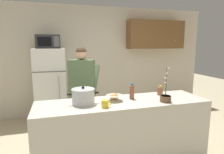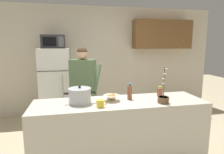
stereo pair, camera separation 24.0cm
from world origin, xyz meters
TOP-DOWN VIEW (x-y plane):
  - back_wall_unit at (0.25, 2.26)m, footprint 6.00×0.48m
  - kitchen_island at (0.00, 0.00)m, footprint 2.37×0.68m
  - refrigerator at (-1.01, 1.85)m, footprint 0.64×0.68m
  - microwave at (-1.01, 1.83)m, footprint 0.48×0.37m
  - person_near_pot at (-0.46, 0.81)m, footprint 0.61×0.57m
  - cooking_pot at (-0.54, 0.03)m, footprint 0.41×0.30m
  - coffee_mug at (-0.30, -0.19)m, footprint 0.13×0.09m
  - bread_bowl at (-0.11, 0.05)m, footprint 0.23×0.23m
  - bottle_near_edge at (0.16, 0.07)m, footprint 0.07×0.07m
  - bottle_mid_counter at (0.66, 0.16)m, footprint 0.09×0.09m
  - potted_orchid at (0.55, -0.19)m, footprint 0.15×0.15m

SIDE VIEW (x-z plane):
  - kitchen_island at x=0.00m, z-range 0.00..0.92m
  - refrigerator at x=-1.01m, z-range 0.00..1.61m
  - coffee_mug at x=-0.30m, z-range 0.92..1.02m
  - bread_bowl at x=-0.11m, z-range 0.92..1.02m
  - potted_orchid at x=0.55m, z-range 0.75..1.23m
  - bottle_mid_counter at x=0.66m, z-range 0.92..1.07m
  - cooking_pot at x=-0.54m, z-range 0.90..1.14m
  - bottle_near_edge at x=0.16m, z-range 0.92..1.15m
  - person_near_pot at x=-0.46m, z-range 0.21..1.86m
  - back_wall_unit at x=0.25m, z-range 0.10..2.70m
  - microwave at x=-1.01m, z-range 1.61..1.89m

